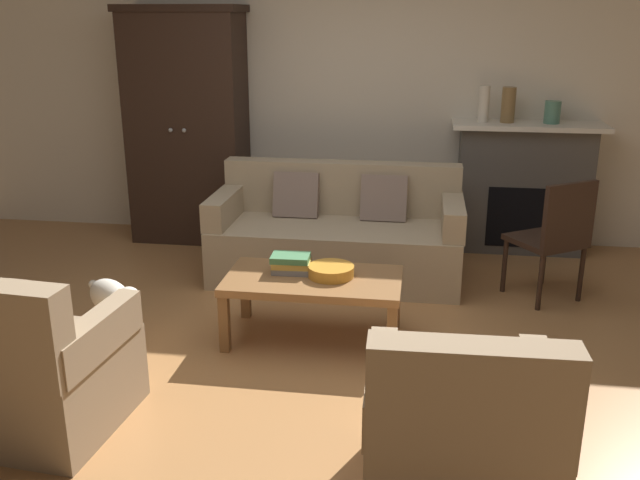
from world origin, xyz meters
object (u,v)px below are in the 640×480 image
at_px(mantel_vase_jade, 552,112).
at_px(armchair_near_left, 34,371).
at_px(coffee_table, 313,285).
at_px(couch, 337,237).
at_px(dog, 113,299).
at_px(book_stack, 291,263).
at_px(armoire, 188,126).
at_px(fireplace, 523,187).
at_px(fruit_bowl, 331,271).
at_px(mantel_vase_bronze, 508,105).
at_px(mantel_vase_cream, 484,104).
at_px(side_chair_wooden, 555,233).
at_px(armchair_near_right, 460,440).

relative_size(mantel_vase_jade, armchair_near_left, 0.21).
height_order(coffee_table, mantel_vase_jade, mantel_vase_jade).
xyz_separation_m(couch, dog, (-1.29, -1.28, -0.07)).
bearing_deg(book_stack, armoire, 124.50).
height_order(fireplace, fruit_bowl, fireplace).
bearing_deg(fruit_bowl, mantel_vase_bronze, 58.25).
distance_m(mantel_vase_jade, dog, 3.78).
xyz_separation_m(mantel_vase_cream, armchair_near_left, (-2.33, -3.21, -0.95)).
height_order(coffee_table, book_stack, book_stack).
relative_size(fireplace, book_stack, 4.98).
relative_size(fireplace, dog, 2.59).
xyz_separation_m(fireplace, couch, (-1.50, -0.87, -0.25)).
height_order(couch, book_stack, couch).
bearing_deg(side_chair_wooden, fireplace, 94.27).
height_order(couch, mantel_vase_cream, mantel_vase_cream).
height_order(mantel_vase_cream, dog, mantel_vase_cream).
height_order(book_stack, dog, book_stack).
xyz_separation_m(armoire, mantel_vase_jade, (3.13, 0.06, 0.18)).
bearing_deg(mantel_vase_bronze, armchair_near_right, -97.88).
bearing_deg(coffee_table, fireplace, 53.23).
distance_m(armoire, book_stack, 2.34).
relative_size(couch, dog, 3.95).
distance_m(coffee_table, side_chair_wooden, 1.82).
relative_size(fruit_bowl, dog, 0.60).
height_order(book_stack, side_chair_wooden, side_chair_wooden).
xyz_separation_m(armoire, armchair_near_left, (0.24, -3.15, -0.72)).
xyz_separation_m(mantel_vase_jade, armchair_near_right, (-0.84, -3.48, -0.90)).
bearing_deg(mantel_vase_jade, mantel_vase_cream, 180.00).
height_order(fireplace, armoire, armoire).
distance_m(mantel_vase_jade, side_chair_wooden, 1.34).
bearing_deg(dog, armoire, 94.31).
xyz_separation_m(mantel_vase_bronze, mantel_vase_jade, (0.36, 0.00, -0.05)).
distance_m(coffee_table, fruit_bowl, 0.14).
xyz_separation_m(side_chair_wooden, dog, (-2.88, -0.99, -0.27)).
distance_m(book_stack, mantel_vase_bronze, 2.56).
relative_size(fruit_bowl, armchair_near_left, 0.33).
bearing_deg(dog, fruit_bowl, 6.43).
bearing_deg(armchair_near_right, armoire, 123.76).
relative_size(book_stack, mantel_vase_jade, 1.37).
xyz_separation_m(couch, side_chair_wooden, (1.59, -0.28, 0.19)).
height_order(mantel_vase_jade, dog, mantel_vase_jade).
bearing_deg(book_stack, couch, 81.67).
height_order(mantel_vase_bronze, dog, mantel_vase_bronze).
bearing_deg(armchair_near_left, mantel_vase_cream, 54.01).
height_order(couch, coffee_table, couch).
relative_size(armoire, mantel_vase_jade, 11.16).
xyz_separation_m(mantel_vase_jade, side_chair_wooden, (-0.09, -1.14, -0.70)).
bearing_deg(fireplace, armoire, -178.49).
bearing_deg(book_stack, mantel_vase_cream, 56.48).
distance_m(coffee_table, mantel_vase_bronze, 2.57).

